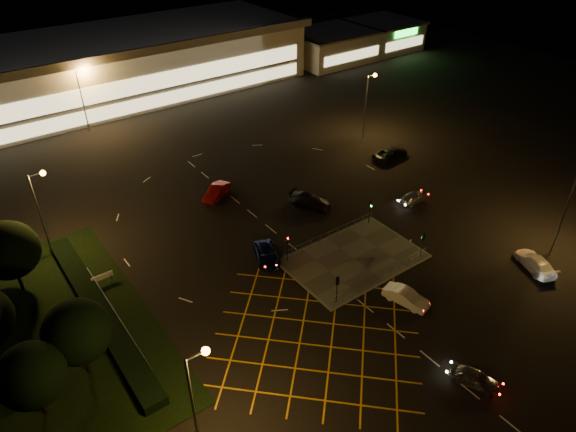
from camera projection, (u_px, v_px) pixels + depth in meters
ground at (328, 257)px, 55.73m from camera, size 180.00×180.00×0.00m
pedestrian_island at (354, 259)px, 55.34m from camera, size 14.00×9.00×0.12m
grass_verge at (45, 338)px, 45.94m from camera, size 18.00×30.00×0.08m
hedge at (99, 311)px, 48.15m from camera, size 2.00×26.00×1.00m
supermarket at (112, 66)px, 94.29m from camera, size 72.00×26.50×10.50m
retail_unit_a at (331, 46)px, 112.76m from camera, size 18.80×14.80×6.35m
retail_unit_b at (383, 34)px, 120.62m from camera, size 14.80×14.80×6.35m
streetlight_sw at (197, 391)px, 33.42m from camera, size 1.78×0.56×10.03m
streetlight_se at (570, 202)px, 52.76m from camera, size 1.78×0.56×10.03m
streetlight_nw at (41, 203)px, 52.54m from camera, size 1.78×0.56×10.03m
streetlight_ne at (368, 97)px, 77.52m from camera, size 1.78×0.56×10.03m
streetlight_far_left at (83, 91)px, 79.54m from camera, size 1.78×0.56×10.03m
streetlight_far_right at (284, 46)px, 100.57m from camera, size 1.78×0.56×10.03m
signal_sw at (337, 284)px, 48.43m from camera, size 0.28×0.30×3.15m
signal_se at (423, 240)px, 54.34m from camera, size 0.28×0.30×3.15m
signal_nw at (287, 244)px, 53.78m from camera, size 0.28×0.30×3.15m
signal_ne at (370, 207)px, 59.69m from camera, size 0.28×0.30×3.15m
tree_a at (31, 376)px, 37.21m from camera, size 5.04×5.04×6.86m
tree_c at (8, 250)px, 48.57m from camera, size 5.76×5.76×7.84m
tree_e at (77, 332)px, 40.35m from camera, size 5.40×5.40×7.35m
car_near_silver at (475, 378)px, 41.53m from camera, size 2.91×4.22×1.33m
car_queue_white at (406, 297)px, 49.34m from camera, size 2.67×4.76×1.49m
car_left_blue at (266, 254)px, 55.01m from camera, size 3.96×5.42×1.37m
car_far_dkgrey at (310, 201)px, 63.83m from camera, size 4.39×5.82×1.57m
car_right_silver at (413, 197)px, 64.67m from camera, size 4.03×1.68×1.37m
car_circ_red at (216, 192)px, 65.60m from camera, size 4.95×3.98×1.58m
car_east_grey at (390, 153)px, 74.66m from camera, size 5.86×3.06×1.57m
car_approach_white at (535, 263)px, 53.69m from camera, size 4.01×5.64×1.52m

